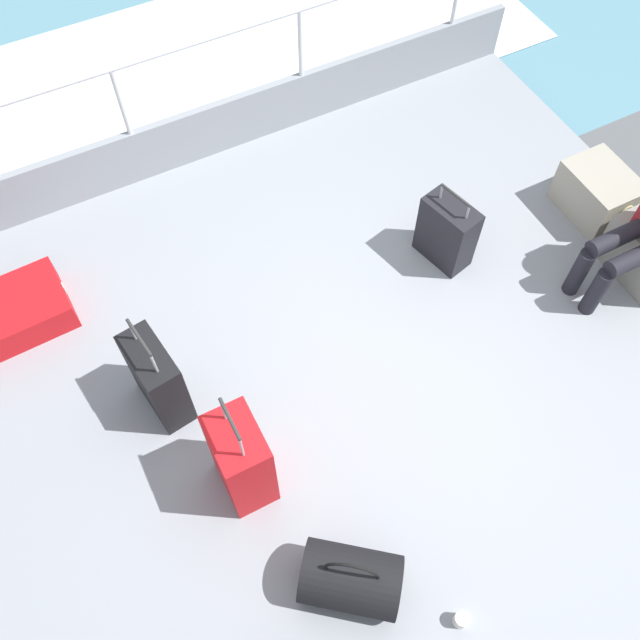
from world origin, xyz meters
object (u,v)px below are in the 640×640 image
object	(u,v)px
suitcase_4	(158,379)
suitcase_0	(447,232)
suitcase_1	(241,460)
suitcase_3	(11,314)
cargo_crate_0	(597,193)
duffel_bag	(351,579)
paper_cup	(461,620)

from	to	relation	value
suitcase_4	suitcase_0	bearing A→B (deg)	94.62
suitcase_1	suitcase_3	world-z (taller)	suitcase_1
cargo_crate_0	suitcase_4	bearing A→B (deg)	-89.65
cargo_crate_0	duffel_bag	world-z (taller)	duffel_bag
suitcase_4	paper_cup	size ratio (longest dim) A/B	8.14
cargo_crate_0	suitcase_1	xyz separation A→B (m)	(0.73, -3.16, 0.17)
suitcase_4	paper_cup	bearing A→B (deg)	25.56
suitcase_3	suitcase_4	bearing A→B (deg)	34.36
suitcase_3	paper_cup	xyz separation A→B (m)	(2.95, 1.62, -0.06)
suitcase_1	duffel_bag	world-z (taller)	suitcase_1
cargo_crate_0	suitcase_0	bearing A→B (deg)	-97.20
paper_cup	suitcase_3	bearing A→B (deg)	-151.23
suitcase_4	duffel_bag	distance (m)	1.59
suitcase_0	suitcase_1	distance (m)	2.13
suitcase_3	cargo_crate_0	bearing A→B (deg)	76.29
cargo_crate_0	suitcase_3	world-z (taller)	cargo_crate_0
suitcase_0	suitcase_4	size ratio (longest dim) A/B	0.79
suitcase_3	paper_cup	world-z (taller)	suitcase_3
suitcase_3	duffel_bag	xyz separation A→B (m)	(2.52, 1.19, 0.06)
duffel_bag	paper_cup	xyz separation A→B (m)	(0.43, 0.43, -0.12)
suitcase_0	suitcase_4	world-z (taller)	suitcase_4
suitcase_1	suitcase_4	size ratio (longest dim) A/B	1.15
suitcase_1	paper_cup	size ratio (longest dim) A/B	9.33
cargo_crate_0	paper_cup	size ratio (longest dim) A/B	5.63
cargo_crate_0	suitcase_4	distance (m)	3.39
suitcase_1	suitcase_3	xyz separation A→B (m)	(-1.72, -0.93, -0.24)
suitcase_3	duffel_bag	world-z (taller)	duffel_bag
cargo_crate_0	suitcase_3	xyz separation A→B (m)	(-1.00, -4.09, -0.07)
suitcase_0	duffel_bag	distance (m)	2.37
suitcase_0	suitcase_1	xyz separation A→B (m)	(0.88, -1.93, 0.10)
suitcase_3	duffel_bag	bearing A→B (deg)	25.22
duffel_bag	suitcase_0	bearing A→B (deg)	134.99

